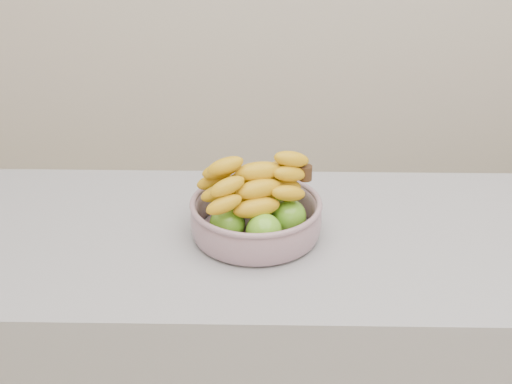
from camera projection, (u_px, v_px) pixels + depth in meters
fruit_bowl at (256, 213)px, 1.46m from camera, size 0.27×0.27×0.17m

